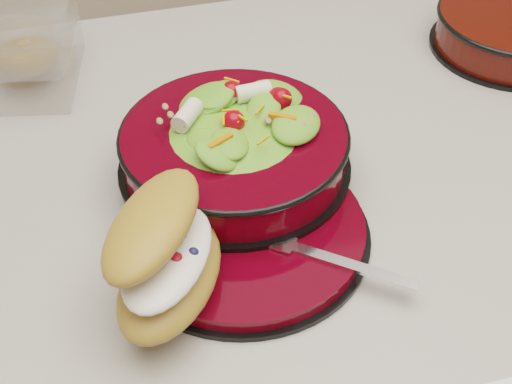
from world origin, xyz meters
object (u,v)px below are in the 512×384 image
object	(u,v)px
dinner_plate	(243,230)
croissant	(167,255)
fork	(329,258)
island_counter	(328,352)
salad_bowl	(234,141)

from	to	relation	value
dinner_plate	croissant	distance (m)	0.12
fork	croissant	bearing A→B (deg)	126.60
dinner_plate	croissant	xyz separation A→B (m)	(-0.09, -0.06, 0.05)
island_counter	dinner_plate	size ratio (longest dim) A/B	4.73
dinner_plate	salad_bowl	world-z (taller)	salad_bowl
dinner_plate	fork	distance (m)	0.10
croissant	salad_bowl	bearing A→B (deg)	-2.54
salad_bowl	fork	xyz separation A→B (m)	(0.05, -0.16, -0.04)
dinner_plate	salad_bowl	bearing A→B (deg)	81.28
dinner_plate	fork	world-z (taller)	fork
dinner_plate	fork	size ratio (longest dim) A/B	1.92
island_counter	salad_bowl	distance (m)	0.53
salad_bowl	fork	distance (m)	0.17
salad_bowl	fork	bearing A→B (deg)	-71.20
island_counter	croissant	size ratio (longest dim) A/B	6.70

